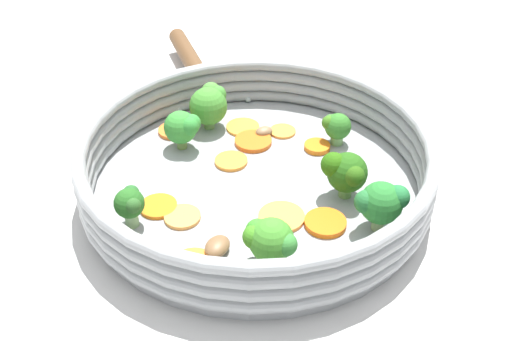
% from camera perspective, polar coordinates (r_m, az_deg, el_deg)
% --- Properties ---
extents(ground_plane, '(4.00, 4.00, 0.00)m').
position_cam_1_polar(ground_plane, '(0.64, -0.00, -1.96)').
color(ground_plane, '#BBBAB7').
extents(skillet, '(0.35, 0.35, 0.01)m').
position_cam_1_polar(skillet, '(0.64, -0.00, -1.53)').
color(skillet, '#939699').
rests_on(skillet, ground_plane).
extents(skillet_rim_wall, '(0.36, 0.36, 0.06)m').
position_cam_1_polar(skillet_rim_wall, '(0.62, -0.00, 1.00)').
color(skillet_rim_wall, '#95989B').
rests_on(skillet_rim_wall, skillet).
extents(skillet_handle, '(0.16, 0.15, 0.02)m').
position_cam_1_polar(skillet_handle, '(0.85, -6.07, 10.15)').
color(skillet_handle, brown).
rests_on(skillet_handle, skillet).
extents(skillet_rivet_left, '(0.01, 0.01, 0.01)m').
position_cam_1_polar(skillet_rivet_left, '(0.77, -0.75, 6.83)').
color(skillet_rivet_left, '#909A9A').
rests_on(skillet_rivet_left, skillet).
extents(skillet_rivet_right, '(0.01, 0.01, 0.01)m').
position_cam_1_polar(skillet_rivet_right, '(0.75, -7.38, 5.66)').
color(skillet_rivet_right, '#8F9499').
rests_on(skillet_rivet_right, skillet).
extents(carrot_slice_0, '(0.05, 0.05, 0.01)m').
position_cam_1_polar(carrot_slice_0, '(0.69, -0.26, 2.81)').
color(carrot_slice_0, orange).
rests_on(carrot_slice_0, skillet).
extents(carrot_slice_1, '(0.06, 0.06, 0.01)m').
position_cam_1_polar(carrot_slice_1, '(0.58, 6.62, -4.97)').
color(carrot_slice_1, orange).
rests_on(carrot_slice_1, skillet).
extents(carrot_slice_2, '(0.05, 0.05, 0.00)m').
position_cam_1_polar(carrot_slice_2, '(0.66, -2.39, 0.91)').
color(carrot_slice_2, orange).
rests_on(carrot_slice_2, skillet).
extents(carrot_slice_3, '(0.04, 0.04, 0.00)m').
position_cam_1_polar(carrot_slice_3, '(0.71, 2.55, 3.76)').
color(carrot_slice_3, orange).
rests_on(carrot_slice_3, skillet).
extents(carrot_slice_4, '(0.06, 0.06, 0.00)m').
position_cam_1_polar(carrot_slice_4, '(0.72, -1.26, 4.14)').
color(carrot_slice_4, orange).
rests_on(carrot_slice_4, skillet).
extents(carrot_slice_5, '(0.06, 0.06, 0.00)m').
position_cam_1_polar(carrot_slice_5, '(0.59, 2.44, -4.44)').
color(carrot_slice_5, orange).
rests_on(carrot_slice_5, skillet).
extents(carrot_slice_6, '(0.05, 0.05, 0.00)m').
position_cam_1_polar(carrot_slice_6, '(0.59, -7.02, -4.39)').
color(carrot_slice_6, '#EE9542').
rests_on(carrot_slice_6, skillet).
extents(carrot_slice_7, '(0.05, 0.05, 0.00)m').
position_cam_1_polar(carrot_slice_7, '(0.61, -9.28, -3.38)').
color(carrot_slice_7, orange).
rests_on(carrot_slice_7, skillet).
extents(carrot_slice_8, '(0.04, 0.04, 0.01)m').
position_cam_1_polar(carrot_slice_8, '(0.68, 5.84, 2.29)').
color(carrot_slice_8, orange).
rests_on(carrot_slice_8, skillet).
extents(carrot_slice_9, '(0.05, 0.05, 0.00)m').
position_cam_1_polar(carrot_slice_9, '(0.72, -7.80, 3.79)').
color(carrot_slice_9, orange).
rests_on(carrot_slice_9, skillet).
extents(carrot_slice_10, '(0.05, 0.05, 0.00)m').
position_cam_1_polar(carrot_slice_10, '(0.54, -5.96, -8.99)').
color(carrot_slice_10, orange).
rests_on(carrot_slice_10, skillet).
extents(broccoli_floret_0, '(0.03, 0.03, 0.04)m').
position_cam_1_polar(broccoli_floret_0, '(0.69, 7.64, 4.19)').
color(broccoli_floret_0, '#80B667').
rests_on(broccoli_floret_0, skillet).
extents(broccoli_floret_1, '(0.04, 0.05, 0.05)m').
position_cam_1_polar(broccoli_floret_1, '(0.60, 8.38, -0.08)').
color(broccoli_floret_1, '#608F47').
rests_on(broccoli_floret_1, skillet).
extents(broccoli_floret_2, '(0.05, 0.04, 0.05)m').
position_cam_1_polar(broccoli_floret_2, '(0.71, -4.46, 6.34)').
color(broccoli_floret_2, '#73A258').
rests_on(broccoli_floret_2, skillet).
extents(broccoli_floret_3, '(0.04, 0.05, 0.05)m').
position_cam_1_polar(broccoli_floret_3, '(0.57, 11.84, -3.01)').
color(broccoli_floret_3, '#89A569').
rests_on(broccoli_floret_3, skillet).
extents(broccoli_floret_4, '(0.04, 0.04, 0.05)m').
position_cam_1_polar(broccoli_floret_4, '(0.67, -6.97, 4.12)').
color(broccoli_floret_4, olive).
rests_on(broccoli_floret_4, skillet).
extents(broccoli_floret_5, '(0.04, 0.05, 0.05)m').
position_cam_1_polar(broccoli_floret_5, '(0.52, 1.28, -6.60)').
color(broccoli_floret_5, '#6DA550').
rests_on(broccoli_floret_5, skillet).
extents(broccoli_floret_6, '(0.03, 0.03, 0.04)m').
position_cam_1_polar(broccoli_floret_6, '(0.57, -11.89, -3.12)').
color(broccoli_floret_6, '#7EA56A').
rests_on(broccoli_floret_6, skillet).
extents(mushroom_piece_0, '(0.03, 0.03, 0.01)m').
position_cam_1_polar(mushroom_piece_0, '(0.70, 0.78, 3.73)').
color(mushroom_piece_0, olive).
rests_on(mushroom_piece_0, skillet).
extents(mushroom_piece_1, '(0.03, 0.02, 0.01)m').
position_cam_1_polar(mushroom_piece_1, '(0.55, -3.70, -7.22)').
color(mushroom_piece_1, brown).
rests_on(mushroom_piece_1, skillet).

